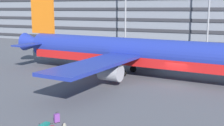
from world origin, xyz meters
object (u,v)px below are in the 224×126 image
(suitcase_silver, at_px, (57,118))
(backpack_small, at_px, (65,126))
(airliner, at_px, (135,53))
(suitcase_navy, at_px, (45,125))

(suitcase_silver, xyz_separation_m, backpack_small, (1.24, -0.79, -0.17))
(airliner, bearing_deg, backpack_small, -85.51)
(airliner, height_order, backpack_small, airliner)
(airliner, distance_m, backpack_small, 19.69)
(suitcase_silver, relative_size, backpack_small, 1.72)
(airliner, distance_m, suitcase_silver, 18.83)
(suitcase_navy, bearing_deg, suitcase_silver, 70.05)
(airliner, height_order, suitcase_navy, airliner)
(airliner, relative_size, backpack_small, 78.58)
(suitcase_silver, distance_m, suitcase_navy, 1.12)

